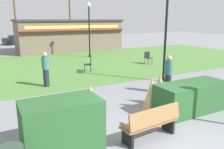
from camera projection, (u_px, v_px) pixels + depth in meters
ground_plane at (169, 144)px, 6.04m from camera, size 80.00×80.00×0.00m
lawn_patch at (54, 66)px, 16.01m from camera, size 36.00×12.00×0.01m
park_bench at (151, 123)px, 6.20m from camera, size 1.73×0.64×0.95m
hedge_left at (62, 125)px, 5.71m from camera, size 1.92×1.10×1.29m
hedge_right at (191, 97)px, 8.12m from camera, size 2.65×1.10×1.04m
ornamental_grass_behind_left at (160, 89)px, 8.71m from camera, size 0.68×0.68×1.22m
ornamental_grass_behind_right at (152, 94)px, 8.28m from camera, size 0.63×0.63×1.18m
ornamental_grass_behind_center at (90, 103)px, 7.37m from camera, size 0.72×0.72×1.19m
lamppost_mid at (166, 27)px, 11.48m from camera, size 0.36×0.36×4.53m
lamppost_far at (89, 24)px, 19.19m from camera, size 0.36×0.36×4.53m
food_kiosk at (69, 35)px, 23.79m from camera, size 10.60×4.55×3.16m
cafe_chair_west at (148, 57)px, 16.69m from camera, size 0.46×0.46×0.89m
cafe_chair_east at (89, 63)px, 14.26m from camera, size 0.57×0.57×0.89m
person_strolling at (46, 69)px, 11.03m from camera, size 0.34×0.34×1.69m
person_standing at (168, 74)px, 10.00m from camera, size 0.34×0.34×1.69m
parked_car_center_slot at (19, 39)px, 29.70m from camera, size 4.22×2.09×1.20m
parked_car_east_slot at (62, 38)px, 32.30m from camera, size 4.36×2.37×1.20m
tree_left_bg at (70, 19)px, 36.77m from camera, size 0.91×0.96×7.14m
tree_right_bg at (15, 18)px, 33.15m from camera, size 0.91×0.96×7.33m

